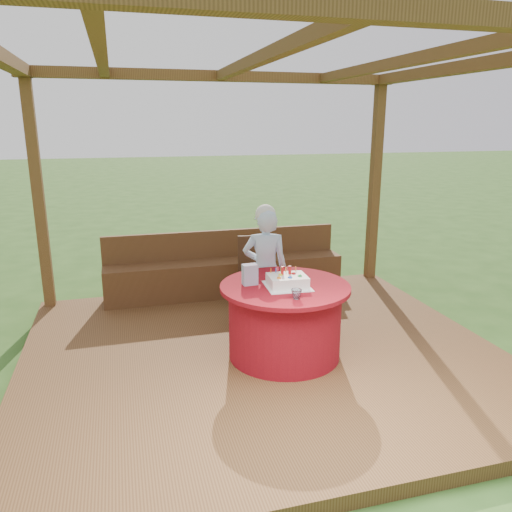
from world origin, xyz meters
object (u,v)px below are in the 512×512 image
at_px(table, 285,320).
at_px(drinking_glass, 296,294).
at_px(chair, 256,270).
at_px(elderly_woman, 265,267).
at_px(gift_bag, 250,274).
at_px(bench, 225,274).
at_px(birthday_cake, 287,281).

xyz_separation_m(table, drinking_glass, (-0.03, -0.38, 0.39)).
xyz_separation_m(chair, elderly_woman, (-0.07, -0.61, 0.21)).
relative_size(gift_bag, drinking_glass, 2.11).
bearing_deg(table, drinking_glass, -94.29).
xyz_separation_m(bench, chair, (0.25, -0.57, 0.20)).
height_order(bench, gift_bag, gift_bag).
distance_m(table, birthday_cake, 0.40).
bearing_deg(chair, elderly_woman, -96.38).
distance_m(elderly_woman, gift_bag, 0.69).
relative_size(elderly_woman, gift_bag, 6.95).
xyz_separation_m(bench, drinking_glass, (0.14, -2.25, 0.48)).
height_order(birthday_cake, drinking_glass, birthday_cake).
relative_size(birthday_cake, drinking_glass, 4.53).
height_order(chair, drinking_glass, chair).
bearing_deg(table, elderly_woman, 88.79).
xyz_separation_m(elderly_woman, birthday_cake, (-0.01, -0.74, 0.08)).
distance_m(birthday_cake, drinking_glass, 0.33).
distance_m(birthday_cake, gift_bag, 0.35).
xyz_separation_m(birthday_cake, drinking_glass, (-0.03, -0.33, -0.01)).
bearing_deg(bench, drinking_glass, -86.51).
height_order(bench, drinking_glass, bench).
bearing_deg(drinking_glass, table, 85.71).
bearing_deg(gift_bag, elderly_woman, 57.96).
relative_size(bench, table, 2.52).
relative_size(elderly_woman, birthday_cake, 3.24).
distance_m(elderly_woman, birthday_cake, 0.74).
bearing_deg(chair, gift_bag, -107.99).
relative_size(bench, drinking_glass, 33.11).
xyz_separation_m(birthday_cake, gift_bag, (-0.31, 0.14, 0.04)).
relative_size(table, birthday_cake, 2.90).
distance_m(gift_bag, drinking_glass, 0.55).
xyz_separation_m(table, chair, (0.08, 1.30, 0.11)).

